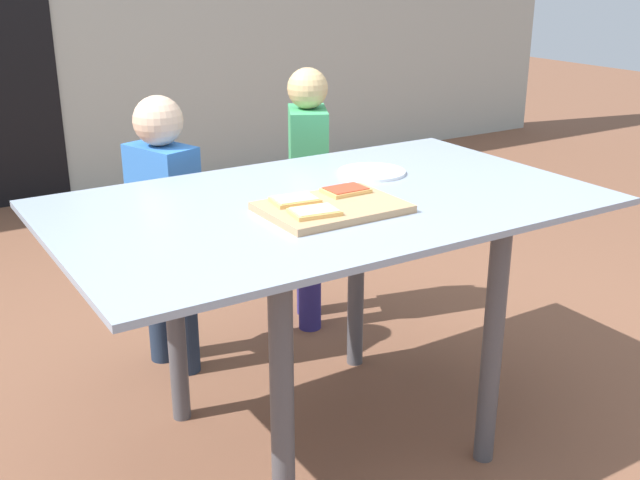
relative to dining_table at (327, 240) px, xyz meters
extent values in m
plane|color=brown|center=(0.00, 0.00, -0.66)|extent=(16.00, 16.00, 0.00)
cube|color=#91A2B6|center=(0.00, 0.00, 0.11)|extent=(1.51, 0.91, 0.02)
cylinder|color=#4C4C51|center=(-0.34, -0.34, -0.28)|extent=(0.06, 0.06, 0.76)
cylinder|color=#4C4C51|center=(0.34, -0.34, -0.28)|extent=(0.06, 0.06, 0.76)
cylinder|color=#4C4C51|center=(-0.34, 0.34, -0.28)|extent=(0.06, 0.06, 0.76)
cylinder|color=#4C4C51|center=(0.34, 0.34, -0.28)|extent=(0.06, 0.06, 0.76)
cube|color=tan|center=(-0.05, -0.10, 0.13)|extent=(0.37, 0.26, 0.02)
cube|color=#E7B563|center=(-0.13, -0.15, 0.15)|extent=(0.13, 0.10, 0.01)
cube|color=#FAE79E|center=(-0.13, -0.15, 0.15)|extent=(0.12, 0.09, 0.00)
cube|color=#E7B563|center=(-0.12, -0.03, 0.15)|extent=(0.13, 0.10, 0.01)
cube|color=#FAE79E|center=(-0.12, -0.03, 0.15)|extent=(0.12, 0.09, 0.00)
cube|color=#E7B563|center=(0.04, -0.03, 0.15)|extent=(0.12, 0.09, 0.01)
cube|color=#C24328|center=(0.04, -0.03, 0.15)|extent=(0.11, 0.08, 0.00)
cylinder|color=white|center=(0.27, 0.16, 0.13)|extent=(0.21, 0.21, 0.01)
cylinder|color=#1F2C41|center=(-0.25, 0.75, -0.43)|extent=(0.09, 0.09, 0.45)
cylinder|color=#1F2C41|center=(-0.21, 0.61, -0.43)|extent=(0.09, 0.09, 0.45)
cube|color=blue|center=(-0.23, 0.68, -0.02)|extent=(0.21, 0.27, 0.38)
sphere|color=beige|center=(-0.23, 0.68, 0.25)|extent=(0.17, 0.17, 0.17)
cylinder|color=navy|center=(0.41, 0.80, -0.42)|extent=(0.09, 0.09, 0.48)
cylinder|color=navy|center=(0.35, 0.68, -0.42)|extent=(0.09, 0.09, 0.48)
cube|color=#3FA566|center=(0.38, 0.74, 0.02)|extent=(0.23, 0.28, 0.40)
sphere|color=#DAB478|center=(0.38, 0.74, 0.30)|extent=(0.15, 0.15, 0.15)
camera|label=1|loc=(-1.10, -1.73, 0.75)|focal=43.13mm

